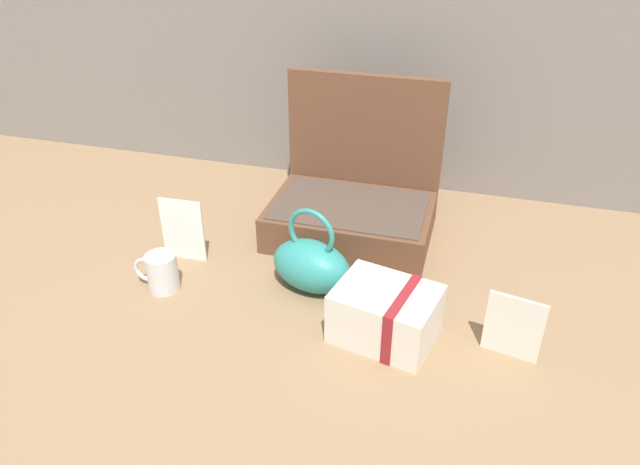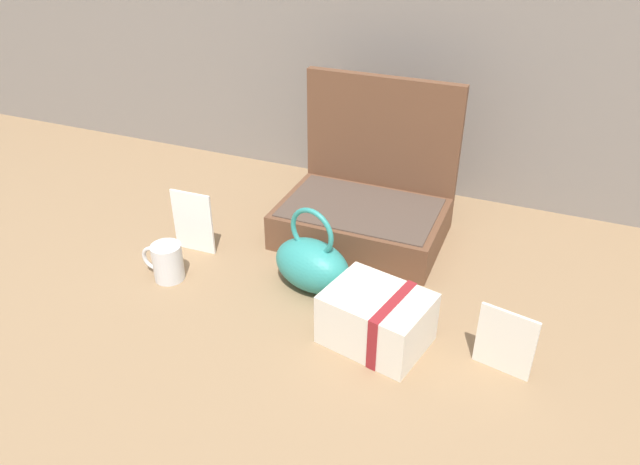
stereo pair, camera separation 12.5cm
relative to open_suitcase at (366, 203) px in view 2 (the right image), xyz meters
The scene contains 7 objects.
ground_plane 0.27m from the open_suitcase, 95.07° to the right, with size 6.00×6.00×0.00m, color #8C6D4C.
open_suitcase is the anchor object (origin of this frame).
teal_pouch_handbag 0.27m from the open_suitcase, 96.92° to the right, with size 0.21×0.16×0.20m.
cream_toiletry_bag 0.42m from the open_suitcase, 67.86° to the right, with size 0.22×0.19×0.11m.
coffee_mug 0.50m from the open_suitcase, 134.03° to the right, with size 0.10×0.07×0.09m.
info_card_left 0.54m from the open_suitcase, 43.47° to the right, with size 0.11×0.01×0.13m, color silver.
poster_card_right 0.43m from the open_suitcase, 146.52° to the right, with size 0.10×0.01×0.16m, color white.
Camera 2 is at (0.42, -1.01, 0.80)m, focal length 33.64 mm.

